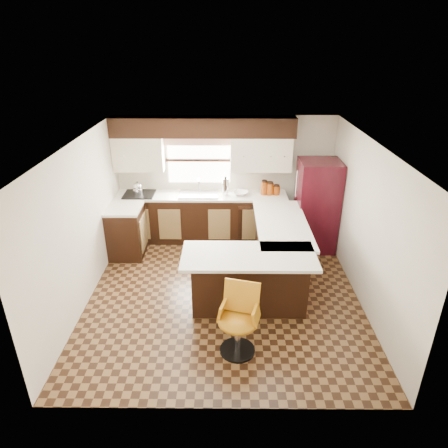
{
  "coord_description": "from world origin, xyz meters",
  "views": [
    {
      "loc": [
        0.05,
        -5.31,
        3.71
      ],
      "look_at": [
        -0.0,
        0.45,
        1.0
      ],
      "focal_mm": 32.0,
      "sensor_mm": 36.0,
      "label": 1
    }
  ],
  "objects_px": {
    "peninsula_long": "(277,249)",
    "peninsula_return": "(249,281)",
    "refrigerator": "(316,206)",
    "bar_chair": "(238,322)"
  },
  "relations": [
    {
      "from": "refrigerator",
      "to": "bar_chair",
      "type": "bearing_deg",
      "value": -118.01
    },
    {
      "from": "peninsula_long",
      "to": "bar_chair",
      "type": "relative_size",
      "value": 2.07
    },
    {
      "from": "peninsula_long",
      "to": "refrigerator",
      "type": "relative_size",
      "value": 1.14
    },
    {
      "from": "peninsula_return",
      "to": "refrigerator",
      "type": "bearing_deg",
      "value": 54.97
    },
    {
      "from": "refrigerator",
      "to": "bar_chair",
      "type": "distance_m",
      "value": 3.27
    },
    {
      "from": "peninsula_long",
      "to": "peninsula_return",
      "type": "height_order",
      "value": "same"
    },
    {
      "from": "peninsula_return",
      "to": "refrigerator",
      "type": "relative_size",
      "value": 0.96
    },
    {
      "from": "peninsula_long",
      "to": "peninsula_return",
      "type": "distance_m",
      "value": 1.11
    },
    {
      "from": "refrigerator",
      "to": "peninsula_return",
      "type": "bearing_deg",
      "value": -125.03
    },
    {
      "from": "peninsula_return",
      "to": "refrigerator",
      "type": "xyz_separation_m",
      "value": [
        1.34,
        1.91,
        0.41
      ]
    }
  ]
}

